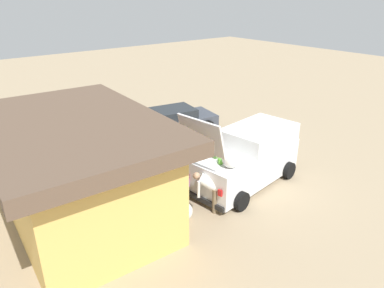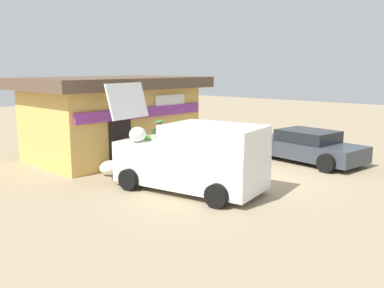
# 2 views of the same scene
# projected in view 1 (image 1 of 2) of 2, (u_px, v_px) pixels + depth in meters

# --- Properties ---
(ground_plane) EXTENTS (60.00, 60.00, 0.00)m
(ground_plane) POSITION_uv_depth(u_px,v_px,m) (216.00, 155.00, 14.79)
(ground_plane) COLOR #9E896B
(storefront_bar) EXTENTS (6.97, 4.82, 3.07)m
(storefront_bar) POSITION_uv_depth(u_px,v_px,m) (78.00, 169.00, 10.12)
(storefront_bar) COLOR #E0B259
(storefront_bar) RESTS_ON ground_plane
(delivery_van) EXTENTS (2.58, 4.69, 2.98)m
(delivery_van) POSITION_uv_depth(u_px,v_px,m) (247.00, 157.00, 12.33)
(delivery_van) COLOR white
(delivery_van) RESTS_ON ground_plane
(parked_sedan) EXTENTS (2.64, 4.33, 1.17)m
(parked_sedan) POSITION_uv_depth(u_px,v_px,m) (173.00, 121.00, 16.95)
(parked_sedan) COLOR #383D47
(parked_sedan) RESTS_ON ground_plane
(vendor_standing) EXTENTS (0.57, 0.38, 1.73)m
(vendor_standing) POSITION_uv_depth(u_px,v_px,m) (180.00, 165.00, 11.70)
(vendor_standing) COLOR navy
(vendor_standing) RESTS_ON ground_plane
(customer_bending) EXTENTS (0.76, 0.75, 1.26)m
(customer_bending) POSITION_uv_depth(u_px,v_px,m) (208.00, 187.00, 10.78)
(customer_bending) COLOR #726047
(customer_bending) RESTS_ON ground_plane
(unloaded_banana_pile) EXTENTS (0.94, 0.93, 0.49)m
(unloaded_banana_pile) POSITION_uv_depth(u_px,v_px,m) (183.00, 212.00, 10.55)
(unloaded_banana_pile) COLOR silver
(unloaded_banana_pile) RESTS_ON ground_plane
(paint_bucket) EXTENTS (0.28, 0.28, 0.39)m
(paint_bucket) POSITION_uv_depth(u_px,v_px,m) (128.00, 169.00, 13.15)
(paint_bucket) COLOR silver
(paint_bucket) RESTS_ON ground_plane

